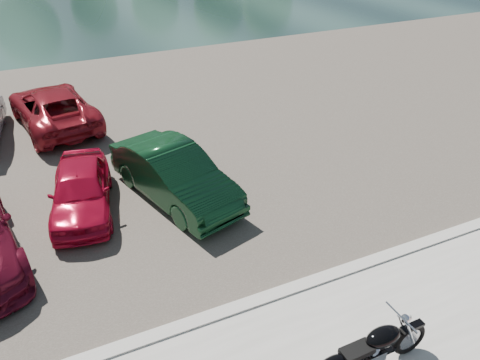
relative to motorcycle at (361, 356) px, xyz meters
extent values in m
cube|color=#A6A39C|center=(-0.06, 2.21, -0.49)|extent=(60.00, 0.30, 0.14)
cube|color=#474139|center=(-0.06, 11.21, -0.54)|extent=(60.00, 18.00, 0.04)
torus|color=black|center=(1.04, 0.01, -0.12)|extent=(0.68, 0.13, 0.68)
cylinder|color=#B2B2B7|center=(1.04, 0.01, -0.12)|extent=(0.46, 0.07, 0.46)
cylinder|color=silver|center=(0.91, -0.09, 0.18)|extent=(0.33, 0.05, 0.63)
cylinder|color=silver|center=(0.90, 0.11, 0.18)|extent=(0.33, 0.05, 0.63)
cylinder|color=silver|center=(0.71, 0.00, 0.57)|extent=(0.05, 0.75, 0.04)
sphere|color=silver|center=(0.81, 0.01, 0.49)|extent=(0.16, 0.16, 0.16)
sphere|color=silver|center=(0.88, 0.01, 0.49)|extent=(0.11, 0.11, 0.11)
cube|color=black|center=(1.04, 0.01, 0.19)|extent=(0.45, 0.15, 0.06)
cube|color=black|center=(0.22, 0.00, -0.18)|extent=(1.20, 0.12, 0.08)
cube|color=silver|center=(0.17, 0.00, -0.11)|extent=(0.45, 0.33, 0.34)
cylinder|color=silver|center=(0.27, 0.00, 0.09)|extent=(0.25, 0.18, 0.27)
cylinder|color=silver|center=(0.07, 0.00, 0.09)|extent=(0.25, 0.18, 0.27)
ellipsoid|color=black|center=(0.40, 0.00, 0.26)|extent=(0.69, 0.37, 0.32)
cube|color=black|center=(-0.13, -0.01, 0.20)|extent=(0.55, 0.29, 0.10)
cylinder|color=silver|center=(-0.13, 0.15, -0.16)|extent=(1.10, 0.11, 0.09)
imported|color=#B30B2B|center=(-3.45, 7.03, 0.09)|extent=(2.08, 3.81, 1.23)
imported|color=#0E341B|center=(-1.10, 6.58, 0.20)|extent=(2.67, 4.61, 1.44)
imported|color=maroon|center=(-3.53, 12.79, 0.16)|extent=(3.02, 5.22, 1.37)
camera|label=1|loc=(-3.94, -3.77, 6.50)|focal=35.00mm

